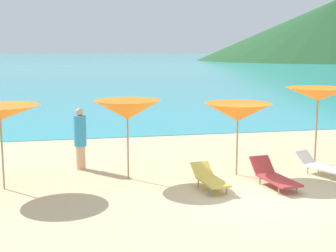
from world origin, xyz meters
TOP-DOWN VIEW (x-y plane):
  - ground_plane at (0.00, 10.00)m, footprint 50.00×100.00m
  - ocean_water at (0.00, 228.38)m, footprint 650.00×440.00m
  - umbrella_2 at (-6.10, 2.06)m, footprint 2.14×2.14m
  - umbrella_3 at (-2.91, 2.37)m, footprint 1.85×1.85m
  - umbrella_4 at (0.11, 2.12)m, footprint 2.02×2.02m
  - umbrella_5 at (2.97, 2.93)m, footprint 2.14×2.14m
  - lounge_chair_5 at (0.66, 0.89)m, footprint 0.78×1.76m
  - lounge_chair_9 at (2.41, 1.65)m, footprint 1.05×1.59m
  - lounge_chair_10 at (-1.03, 1.00)m, footprint 0.67×1.49m
  - beachgoer_0 at (-4.15, 3.69)m, footprint 0.36×0.36m

SIDE VIEW (x-z plane):
  - ground_plane at x=0.00m, z-range -0.30..0.00m
  - ocean_water at x=0.00m, z-range 0.00..0.02m
  - lounge_chair_9 at x=2.41m, z-range -0.01..0.55m
  - lounge_chair_5 at x=0.66m, z-range -0.04..0.59m
  - lounge_chair_10 at x=-1.03m, z-range 0.01..0.56m
  - beachgoer_0 at x=-4.15m, z-range 0.05..1.86m
  - umbrella_4 at x=0.11m, z-range 0.76..2.79m
  - umbrella_3 at x=-2.91m, z-range 0.81..2.96m
  - umbrella_2 at x=-6.10m, z-range 0.87..3.00m
  - umbrella_5 at x=2.97m, z-range 0.97..3.31m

